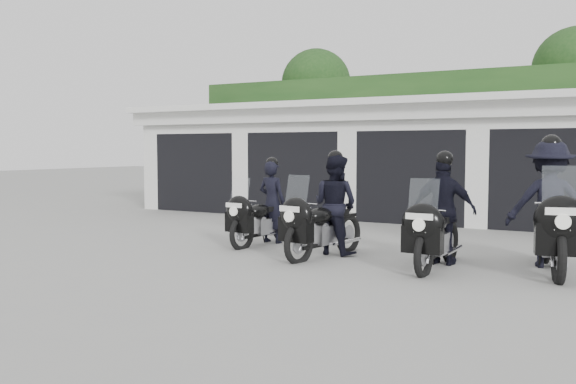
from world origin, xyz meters
The scene contains 7 objects.
ground centered at (0.00, 0.00, 0.00)m, with size 80.00×80.00×0.00m, color gray.
garage_block centered at (0.00, 8.06, 1.42)m, with size 16.40×6.80×2.96m.
background_vegetation centered at (0.37, 12.92, 2.77)m, with size 20.00×3.90×5.80m.
police_bike_a centered at (-1.48, 1.27, 0.66)m, with size 0.71×1.91×1.67m.
police_bike_b centered at (0.08, 0.74, 0.76)m, with size 0.99×2.05×1.80m.
police_bike_c centered at (1.94, 0.68, 0.76)m, with size 0.99×2.06×1.80m.
police_bike_d centered at (3.42, 1.22, 0.87)m, with size 1.33×2.32×2.04m.
Camera 1 is at (4.21, -8.41, 1.77)m, focal length 38.00 mm.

